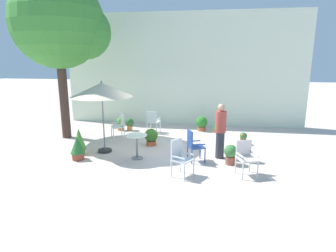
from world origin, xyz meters
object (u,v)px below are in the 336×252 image
object	(u,v)px
patio_chair_2	(153,120)
potted_plant_7	(202,123)
cafe_table_0	(137,142)
patio_chair_1	(246,156)
potted_plant_2	(77,147)
potted_plant_3	(121,123)
potted_plant_8	(130,123)
patio_chair_3	(120,124)
potted_plant_6	(231,153)
patio_chair_0	(194,144)
potted_plant_5	(151,137)
potted_plant_4	(243,138)
patio_chair_4	(180,156)
standing_person	(220,130)
potted_plant_1	(216,126)
patio_umbrella_0	(102,90)
potted_plant_0	(79,140)

from	to	relation	value
patio_chair_2	potted_plant_7	bearing A→B (deg)	20.00
cafe_table_0	patio_chair_1	distance (m)	3.21
potted_plant_2	potted_plant_3	distance (m)	3.69
cafe_table_0	potted_plant_8	xyz separation A→B (m)	(-1.23, 3.36, -0.21)
patio_chair_3	potted_plant_6	xyz separation A→B (m)	(4.05, -2.24, -0.20)
patio_chair_0	potted_plant_3	size ratio (longest dim) A/B	1.74
patio_chair_3	potted_plant_8	xyz separation A→B (m)	(0.04, 1.17, -0.23)
patio_chair_2	patio_chair_3	xyz separation A→B (m)	(-1.10, -0.90, 0.00)
potted_plant_5	potted_plant_6	size ratio (longest dim) A/B	1.01
potted_plant_4	patio_chair_4	bearing A→B (deg)	-120.82
standing_person	potted_plant_6	bearing A→B (deg)	-60.04
potted_plant_4	standing_person	size ratio (longest dim) A/B	0.26
patio_chair_3	potted_plant_5	xyz separation A→B (m)	(1.40, -0.78, -0.22)
potted_plant_4	standing_person	bearing A→B (deg)	-118.04
potted_plant_1	potted_plant_6	bearing A→B (deg)	-83.53
potted_plant_3	potted_plant_4	xyz separation A→B (m)	(4.95, -1.26, -0.07)
patio_chair_3	potted_plant_8	world-z (taller)	patio_chair_3
potted_plant_3	patio_chair_0	bearing A→B (deg)	-44.67
patio_chair_1	potted_plant_5	bearing A→B (deg)	144.12
cafe_table_0	patio_chair_2	world-z (taller)	patio_chair_2
patio_chair_0	patio_chair_3	xyz separation A→B (m)	(-2.98, 2.17, -0.01)
patio_chair_2	patio_chair_4	distance (m)	4.49
patio_umbrella_0	patio_chair_3	size ratio (longest dim) A/B	2.48
patio_umbrella_0	potted_plant_7	size ratio (longest dim) A/B	3.74
patio_chair_2	potted_plant_3	bearing A→B (deg)	171.18
potted_plant_0	potted_plant_5	size ratio (longest dim) A/B	1.41
patio_chair_2	patio_chair_3	bearing A→B (deg)	-140.78
potted_plant_8	patio_chair_1	bearing A→B (deg)	-43.41
cafe_table_0	potted_plant_2	bearing A→B (deg)	-167.79
potted_plant_1	cafe_table_0	bearing A→B (deg)	-123.29
patio_chair_2	potted_plant_6	xyz separation A→B (m)	(2.95, -3.14, -0.20)
patio_chair_1	patio_chair_3	world-z (taller)	patio_chair_3
patio_chair_1	patio_chair_2	distance (m)	5.06
patio_umbrella_0	patio_chair_0	size ratio (longest dim) A/B	2.41
patio_chair_0	potted_plant_2	size ratio (longest dim) A/B	1.33
potted_plant_5	standing_person	distance (m)	2.59
potted_plant_6	potted_plant_8	xyz separation A→B (m)	(-4.01, 3.41, -0.03)
patio_chair_4	potted_plant_0	distance (m)	3.59
cafe_table_0	potted_plant_7	xyz separation A→B (m)	(1.77, 3.80, -0.18)
potted_plant_0	cafe_table_0	bearing A→B (deg)	-4.00
potted_plant_3	potted_plant_2	bearing A→B (deg)	-91.84
potted_plant_3	potted_plant_1	bearing A→B (deg)	4.20
potted_plant_0	potted_plant_4	size ratio (longest dim) A/B	1.94
potted_plant_8	patio_chair_4	bearing A→B (deg)	-59.10
patio_chair_4	potted_plant_1	size ratio (longest dim) A/B	1.88
patio_umbrella_0	potted_plant_4	xyz separation A→B (m)	(4.54, 1.60, -1.78)
patio_chair_1	cafe_table_0	bearing A→B (deg)	166.49
potted_plant_0	potted_plant_4	distance (m)	5.60
patio_chair_1	patio_umbrella_0	bearing A→B (deg)	164.39
potted_plant_3	potted_plant_5	distance (m)	2.58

